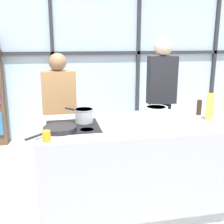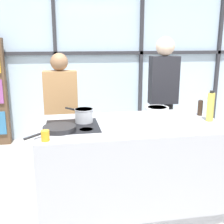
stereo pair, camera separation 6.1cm
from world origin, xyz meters
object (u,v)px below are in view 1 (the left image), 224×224
object	(u,v)px
oil_bottle	(210,106)
pepper_grinder	(199,107)
white_plate	(187,129)
spectator_center_left	(161,92)
frying_pan	(59,129)
saucepan	(84,115)
juice_glass_near	(46,136)
spectator_far_left	(60,107)
mixing_bowl	(156,109)

from	to	relation	value
oil_bottle	pepper_grinder	xyz separation A→B (m)	(0.01, 0.23, -0.06)
white_plate	oil_bottle	distance (m)	0.47
spectator_center_left	frying_pan	world-z (taller)	spectator_center_left
saucepan	pepper_grinder	bearing A→B (deg)	1.89
frying_pan	oil_bottle	size ratio (longest dim) A/B	1.39
juice_glass_near	oil_bottle	bearing A→B (deg)	10.92
spectator_center_left	saucepan	xyz separation A→B (m)	(-1.17, -0.85, -0.05)
juice_glass_near	pepper_grinder	bearing A→B (deg)	18.33
spectator_far_left	oil_bottle	size ratio (longest dim) A/B	4.97
white_plate	mixing_bowl	world-z (taller)	mixing_bowl
saucepan	pepper_grinder	world-z (taller)	pepper_grinder
frying_pan	white_plate	distance (m)	1.19
mixing_bowl	juice_glass_near	distance (m)	1.44
spectator_center_left	pepper_grinder	size ratio (longest dim) A/B	8.98
spectator_far_left	white_plate	size ratio (longest dim) A/B	7.28
pepper_grinder	juice_glass_near	size ratio (longest dim) A/B	2.20
saucepan	oil_bottle	distance (m)	1.31
frying_pan	spectator_far_left	bearing A→B (deg)	88.93
white_plate	spectator_center_left	bearing A→B (deg)	79.47
white_plate	frying_pan	bearing A→B (deg)	170.92
spectator_center_left	white_plate	size ratio (longest dim) A/B	8.19
saucepan	mixing_bowl	world-z (taller)	saucepan
mixing_bowl	juice_glass_near	size ratio (longest dim) A/B	2.97
oil_bottle	white_plate	bearing A→B (deg)	-145.59
saucepan	frying_pan	bearing A→B (deg)	-134.63
oil_bottle	pepper_grinder	bearing A→B (deg)	87.55
spectator_center_left	white_plate	xyz separation A→B (m)	(-0.24, -1.30, -0.12)
white_plate	juice_glass_near	world-z (taller)	juice_glass_near
frying_pan	saucepan	bearing A→B (deg)	45.37
spectator_center_left	pepper_grinder	bearing A→B (deg)	99.90
mixing_bowl	oil_bottle	world-z (taller)	oil_bottle
spectator_center_left	juice_glass_near	size ratio (longest dim) A/B	19.78
spectator_far_left	white_plate	distance (m)	1.74
mixing_bowl	juice_glass_near	xyz separation A→B (m)	(-1.23, -0.74, 0.01)
spectator_center_left	pepper_grinder	xyz separation A→B (m)	(0.14, -0.81, -0.04)
spectator_center_left	oil_bottle	bearing A→B (deg)	97.17
saucepan	oil_bottle	bearing A→B (deg)	-8.33
spectator_center_left	juice_glass_near	bearing A→B (deg)	41.64
oil_bottle	juice_glass_near	bearing A→B (deg)	-169.08
pepper_grinder	juice_glass_near	xyz separation A→B (m)	(-1.67, -0.55, -0.05)
spectator_center_left	juice_glass_near	distance (m)	2.05
saucepan	juice_glass_near	xyz separation A→B (m)	(-0.36, -0.51, -0.03)
saucepan	oil_bottle	world-z (taller)	oil_bottle
saucepan	oil_bottle	size ratio (longest dim) A/B	0.89
oil_bottle	mixing_bowl	bearing A→B (deg)	135.29
spectator_center_left	oil_bottle	distance (m)	1.05
saucepan	mixing_bowl	size ratio (longest dim) A/B	1.06
spectator_center_left	saucepan	distance (m)	1.45
frying_pan	saucepan	size ratio (longest dim) A/B	1.56
spectator_far_left	mixing_bowl	xyz separation A→B (m)	(1.10, -0.62, 0.06)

